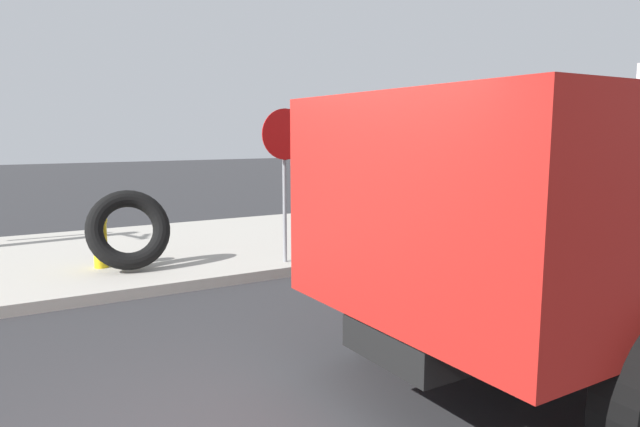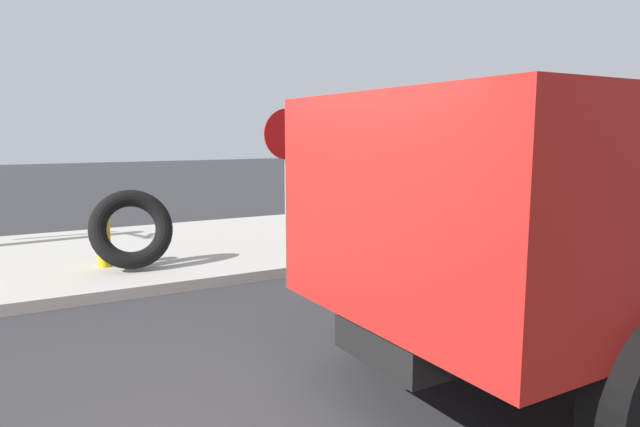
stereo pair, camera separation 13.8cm
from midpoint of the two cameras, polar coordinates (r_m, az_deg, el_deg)
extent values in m
cube|color=#ADA89E|center=(10.12, -21.56, -4.13)|extent=(36.00, 5.00, 0.15)
cylinder|color=yellow|center=(8.96, -21.72, -3.05)|extent=(0.20, 0.20, 0.65)
sphere|color=yellow|center=(8.89, -21.85, -0.63)|extent=(0.23, 0.23, 0.23)
cylinder|color=yellow|center=(8.77, -21.56, -2.76)|extent=(0.09, 0.16, 0.09)
cylinder|color=yellow|center=(9.12, -21.92, -2.37)|extent=(0.09, 0.16, 0.09)
cylinder|color=yellow|center=(8.78, -21.54, -3.26)|extent=(0.11, 0.16, 0.11)
torus|color=black|center=(8.60, -19.21, -1.55)|extent=(1.25, 0.79, 1.19)
cylinder|color=gray|center=(8.59, -4.07, 2.74)|extent=(0.06, 0.06, 2.34)
cylinder|color=red|center=(8.52, -4.00, 8.00)|extent=(0.76, 0.02, 0.76)
cube|color=red|center=(5.48, 25.77, 1.83)|extent=(4.84, 2.58, 1.60)
cylinder|color=black|center=(5.63, 7.30, -8.19)|extent=(1.10, 0.32, 1.10)
camera|label=1|loc=(0.07, -90.57, -0.08)|focal=31.68mm
camera|label=2|loc=(0.07, 89.43, 0.08)|focal=31.68mm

